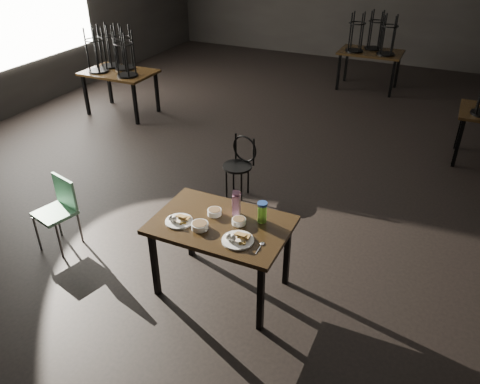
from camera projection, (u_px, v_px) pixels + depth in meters
The scene contains 13 objects.
main_table at pixel (221, 230), 4.13m from camera, with size 1.20×0.80×0.75m.
plate_left at pixel (179, 220), 4.09m from camera, with size 0.24×0.24×0.08m.
plate_right at pixel (237, 239), 3.85m from camera, with size 0.27×0.27×0.09m.
bowl_near at pixel (215, 212), 4.19m from camera, with size 0.13×0.13×0.05m.
bowl_far at pixel (239, 221), 4.07m from camera, with size 0.12×0.12×0.05m.
bowl_big at pixel (200, 226), 4.01m from camera, with size 0.15×0.15×0.05m.
juice_carton at pixel (237, 203), 4.15m from camera, with size 0.07×0.07×0.25m.
water_bottle at pixel (262, 212), 4.06m from camera, with size 0.11×0.11×0.19m.
spoon at pixel (262, 244), 3.82m from camera, with size 0.04×0.17×0.01m.
bentwood_chair at pixel (240, 161), 5.75m from camera, with size 0.38×0.38×0.76m.
school_chair at pixel (59, 207), 4.84m from camera, with size 0.44×0.44×0.77m.
bg_table_left at pixel (117, 68), 7.96m from camera, with size 1.20×0.80×1.48m.
bg_table_far at pixel (371, 50), 9.11m from camera, with size 1.20×0.80×1.48m.
Camera 1 is at (1.89, -5.55, 3.09)m, focal length 35.00 mm.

